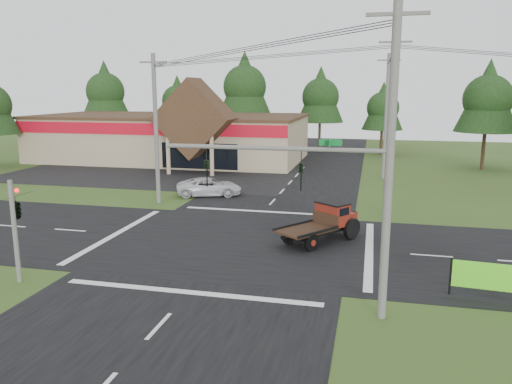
% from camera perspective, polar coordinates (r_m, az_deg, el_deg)
% --- Properties ---
extents(ground, '(120.00, 120.00, 0.00)m').
position_cam_1_polar(ground, '(26.93, -2.32, -5.76)').
color(ground, '#364A1A').
rests_on(ground, ground).
extents(road_ns, '(12.00, 120.00, 0.02)m').
position_cam_1_polar(road_ns, '(26.92, -2.33, -5.74)').
color(road_ns, black).
rests_on(road_ns, ground).
extents(road_ew, '(120.00, 12.00, 0.02)m').
position_cam_1_polar(road_ew, '(26.92, -2.33, -5.74)').
color(road_ew, black).
rests_on(road_ew, ground).
extents(parking_apron, '(28.00, 14.00, 0.02)m').
position_cam_1_polar(parking_apron, '(49.15, -12.22, 1.94)').
color(parking_apron, black).
rests_on(parking_apron, ground).
extents(cvs_building, '(30.40, 18.20, 9.19)m').
position_cam_1_polar(cvs_building, '(59.08, -9.46, 6.33)').
color(cvs_building, tan).
rests_on(cvs_building, ground).
extents(traffic_signal_mast, '(8.12, 0.24, 7.00)m').
position_cam_1_polar(traffic_signal_mast, '(17.66, 9.36, -0.32)').
color(traffic_signal_mast, '#595651').
rests_on(traffic_signal_mast, ground).
extents(traffic_signal_corner, '(0.53, 2.48, 4.40)m').
position_cam_1_polar(traffic_signal_corner, '(23.06, -25.86, -0.84)').
color(traffic_signal_corner, '#595651').
rests_on(traffic_signal_corner, ground).
extents(utility_pole_nr, '(2.00, 0.30, 11.00)m').
position_cam_1_polar(utility_pole_nr, '(17.43, 15.02, 3.33)').
color(utility_pole_nr, '#595651').
rests_on(utility_pole_nr, ground).
extents(utility_pole_nw, '(2.00, 0.30, 10.50)m').
position_cam_1_polar(utility_pole_nw, '(36.08, -11.37, 7.17)').
color(utility_pole_nw, '#595651').
rests_on(utility_pole_nw, ground).
extents(utility_pole_ne, '(2.00, 0.30, 11.50)m').
position_cam_1_polar(utility_pole_ne, '(32.85, 15.17, 7.46)').
color(utility_pole_ne, '#595651').
rests_on(utility_pole_ne, ground).
extents(utility_pole_n, '(2.00, 0.30, 11.20)m').
position_cam_1_polar(utility_pole_n, '(46.83, 14.64, 8.42)').
color(utility_pole_n, '#595651').
rests_on(utility_pole_n, ground).
extents(tree_row_a, '(6.72, 6.72, 12.12)m').
position_cam_1_polar(tree_row_a, '(74.53, -16.85, 11.12)').
color(tree_row_a, '#332316').
rests_on(tree_row_a, ground).
extents(tree_row_b, '(5.60, 5.60, 10.10)m').
position_cam_1_polar(tree_row_b, '(71.99, -8.95, 10.40)').
color(tree_row_b, '#332316').
rests_on(tree_row_b, ground).
extents(tree_row_c, '(7.28, 7.28, 13.13)m').
position_cam_1_polar(tree_row_c, '(67.90, -1.29, 12.17)').
color(tree_row_c, '#332316').
rests_on(tree_row_c, ground).
extents(tree_row_d, '(6.16, 6.16, 11.11)m').
position_cam_1_polar(tree_row_d, '(67.12, 7.38, 10.94)').
color(tree_row_d, '#332316').
rests_on(tree_row_d, ground).
extents(tree_row_e, '(5.04, 5.04, 9.09)m').
position_cam_1_polar(tree_row_e, '(64.80, 14.31, 9.47)').
color(tree_row_e, '#332316').
rests_on(tree_row_e, ground).
extents(tree_side_ne, '(6.16, 6.16, 11.11)m').
position_cam_1_polar(tree_side_ne, '(55.88, 25.00, 9.86)').
color(tree_side_ne, '#332316').
rests_on(tree_side_ne, ground).
extents(antique_flatbed_truck, '(4.51, 5.13, 2.08)m').
position_cam_1_polar(antique_flatbed_truck, '(26.87, 7.29, -3.57)').
color(antique_flatbed_truck, '#611E0D').
rests_on(antique_flatbed_truck, ground).
extents(roadside_banner, '(4.48, 0.55, 1.53)m').
position_cam_1_polar(roadside_banner, '(21.75, 27.17, -9.24)').
color(roadside_banner, '#58D71C').
rests_on(roadside_banner, ground).
extents(white_pickup, '(5.44, 3.73, 1.38)m').
position_cam_1_polar(white_pickup, '(38.66, -5.36, 0.60)').
color(white_pickup, silver).
rests_on(white_pickup, ground).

